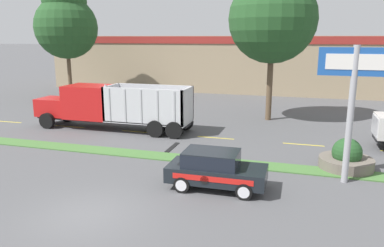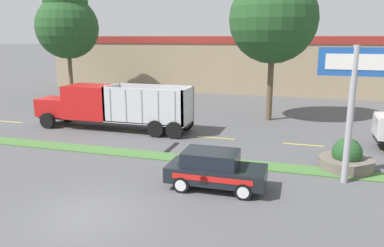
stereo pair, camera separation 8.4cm
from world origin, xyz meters
TOP-DOWN VIEW (x-y plane):
  - ground_plane at (0.00, 0.00)m, footprint 600.00×600.00m
  - grass_verge at (0.00, 7.11)m, footprint 120.00×1.25m
  - centre_line_2 at (-14.20, 11.73)m, footprint 2.40×0.14m
  - centre_line_3 at (-8.80, 11.73)m, footprint 2.40×0.14m
  - centre_line_4 at (-3.40, 11.73)m, footprint 2.40×0.14m
  - centre_line_5 at (2.00, 11.73)m, footprint 2.40×0.14m
  - centre_line_6 at (7.40, 11.73)m, footprint 2.40×0.14m
  - dump_truck_mid at (-6.37, 11.96)m, footprint 11.34×2.63m
  - rally_car at (3.82, 3.78)m, footprint 4.17×2.00m
  - store_sign_post at (9.18, 6.08)m, footprint 2.95×0.28m
  - stone_planter at (9.40, 7.91)m, footprint 2.57×2.57m
  - store_building_backdrop at (-3.03, 36.45)m, footprint 41.11×12.10m
  - tree_behind_left at (-16.85, 23.80)m, footprint 6.44×6.44m
  - tree_behind_centre at (4.68, 18.19)m, footprint 6.50×6.50m

SIDE VIEW (x-z plane):
  - ground_plane at x=0.00m, z-range 0.00..0.00m
  - centre_line_2 at x=-14.20m, z-range 0.00..0.01m
  - centre_line_3 at x=-8.80m, z-range 0.00..0.01m
  - centre_line_4 at x=-3.40m, z-range 0.00..0.01m
  - centre_line_5 at x=2.00m, z-range 0.00..0.01m
  - centre_line_6 at x=7.40m, z-range 0.00..0.01m
  - grass_verge at x=0.00m, z-range 0.00..0.06m
  - stone_planter at x=9.40m, z-range -0.25..1.30m
  - rally_car at x=3.82m, z-range 0.01..1.68m
  - dump_truck_mid at x=-6.37m, z-range -0.03..3.19m
  - store_building_backdrop at x=-3.03m, z-range 0.00..6.43m
  - store_sign_post at x=9.18m, z-range 1.28..7.25m
  - tree_behind_left at x=-16.85m, z-range 1.86..13.96m
  - tree_behind_centre at x=4.68m, z-range 2.00..14.46m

